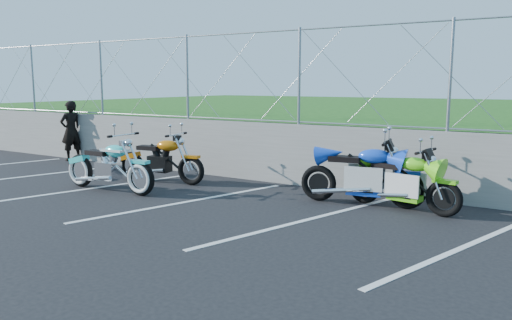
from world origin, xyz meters
The scene contains 10 objects.
ground centered at (0.00, 0.00, 0.00)m, with size 90.00×90.00×0.00m, color black.
retaining_wall centered at (0.00, 3.50, 0.65)m, with size 30.00×0.22×1.30m, color slate.
grass_field centered at (0.00, 13.50, 0.65)m, with size 30.00×20.00×1.30m, color #1C4F15.
chain_link_fence centered at (0.00, 3.50, 2.30)m, with size 28.00×0.03×2.00m.
parking_lines centered at (1.20, 1.00, 0.00)m, with size 18.29×4.31×0.01m.
cruiser_turquoise centered at (-1.91, 0.90, 0.47)m, with size 2.38×0.75×1.18m.
naked_orange centered at (-1.64, 2.12, 0.46)m, with size 2.18×0.74×1.09m.
sportbike_green centered at (3.54, 2.49, 0.46)m, with size 2.05×0.73×1.07m.
sportbike_blue centered at (2.82, 2.48, 0.50)m, with size 2.24×0.80×1.16m.
person_standing centered at (-5.97, 3.19, 0.84)m, with size 0.61×0.40×1.68m, color black.
Camera 1 is at (5.77, -5.95, 2.17)m, focal length 35.00 mm.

